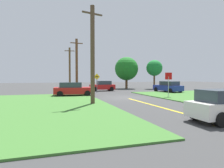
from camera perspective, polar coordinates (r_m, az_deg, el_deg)
The scene contains 14 objects.
ground_plane at distance 21.32m, azimuth 3.92°, elevation -3.99°, with size 120.00×120.00×0.00m, color #3B3B3B.
grass_verge_right at distance 23.31m, azimuth 29.62°, elevation -3.64°, with size 12.00×20.00×0.08m, color #3E732F.
grass_verge_left at distance 15.94m, azimuth -22.89°, elevation -6.07°, with size 12.00×20.00×0.08m, color #3E732F.
lane_stripe_center at distance 14.26m, azimuth 15.92°, elevation -7.07°, with size 0.20×14.00×0.01m, color yellow.
stop_sign at distance 22.60m, azimuth 16.16°, elevation 1.20°, with size 0.77×0.18×2.74m.
car_on_crossroad at distance 29.70m, azimuth 16.06°, elevation -0.79°, with size 2.67×4.70×1.62m.
car_approaching_junction at distance 31.42m, azimuth -2.74°, elevation -0.56°, with size 3.97×2.01×1.62m.
parked_car_near_building at distance 23.55m, azimuth -11.33°, elevation -1.48°, with size 4.69×2.45×1.62m.
utility_pole_near at distance 16.15m, azimuth -5.70°, elevation 8.62°, with size 1.76×0.61×8.02m.
utility_pole_mid at distance 28.50m, azimuth -10.26°, elevation 5.42°, with size 1.80×0.35×7.68m.
utility_pole_far at distance 36.94m, azimuth -12.23°, elevation 4.62°, with size 1.80×0.34×7.65m.
direction_sign at distance 27.62m, azimuth -4.43°, elevation 0.92°, with size 0.90×0.14×2.73m.
oak_tree_left at distance 37.93m, azimuth 4.25°, elevation 4.45°, with size 4.50×4.50×6.08m.
pine_tree_center at distance 37.99m, azimuth 12.25°, elevation 4.56°, with size 3.02×3.02×5.46m.
Camera 1 is at (-7.80, -19.72, 2.26)m, focal length 31.34 mm.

